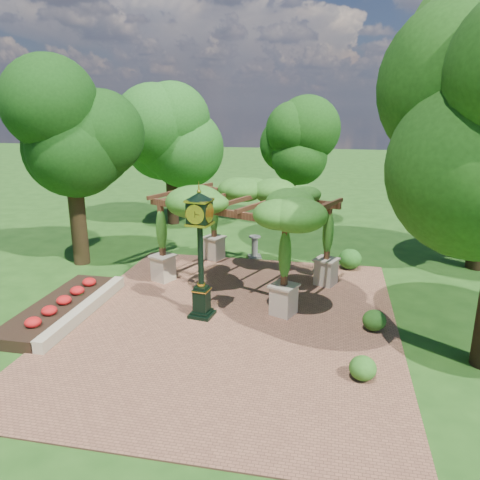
# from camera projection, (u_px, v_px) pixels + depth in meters

# --- Properties ---
(ground) EXTENTS (120.00, 120.00, 0.00)m
(ground) POSITION_uv_depth(u_px,v_px,m) (223.00, 337.00, 13.48)
(ground) COLOR #1E4714
(ground) RESTS_ON ground
(brick_plaza) EXTENTS (10.00, 12.00, 0.04)m
(brick_plaza) POSITION_uv_depth(u_px,v_px,m) (230.00, 321.00, 14.41)
(brick_plaza) COLOR brown
(brick_plaza) RESTS_ON ground
(border_wall) EXTENTS (0.35, 5.00, 0.40)m
(border_wall) POSITION_uv_depth(u_px,v_px,m) (85.00, 310.00, 14.76)
(border_wall) COLOR #C6B793
(border_wall) RESTS_ON ground
(flower_bed) EXTENTS (1.50, 5.00, 0.36)m
(flower_bed) POSITION_uv_depth(u_px,v_px,m) (59.00, 308.00, 14.94)
(flower_bed) COLOR red
(flower_bed) RESTS_ON ground
(pedestal_clock) EXTENTS (0.89, 0.89, 4.03)m
(pedestal_clock) POSITION_uv_depth(u_px,v_px,m) (200.00, 244.00, 14.06)
(pedestal_clock) COLOR black
(pedestal_clock) RESTS_ON brick_plaza
(pergola) EXTENTS (7.03, 5.85, 3.80)m
(pergola) POSITION_uv_depth(u_px,v_px,m) (244.00, 201.00, 16.67)
(pergola) COLOR beige
(pergola) RESTS_ON brick_plaza
(sundial) EXTENTS (0.68, 0.68, 0.97)m
(sundial) POSITION_uv_depth(u_px,v_px,m) (255.00, 248.00, 20.33)
(sundial) COLOR gray
(sundial) RESTS_ON ground
(shrub_front) EXTENTS (0.80, 0.80, 0.59)m
(shrub_front) POSITION_uv_depth(u_px,v_px,m) (363.00, 368.00, 11.27)
(shrub_front) COLOR #2A621C
(shrub_front) RESTS_ON brick_plaza
(shrub_mid) EXTENTS (0.81, 0.81, 0.62)m
(shrub_mid) POSITION_uv_depth(u_px,v_px,m) (374.00, 320.00, 13.73)
(shrub_mid) COLOR #235217
(shrub_mid) RESTS_ON brick_plaza
(shrub_back) EXTENTS (1.12, 1.12, 0.82)m
(shrub_back) POSITION_uv_depth(u_px,v_px,m) (350.00, 259.00, 18.84)
(shrub_back) COLOR #215819
(shrub_back) RESTS_ON brick_plaza
(tree_west_near) EXTENTS (3.72, 3.72, 8.37)m
(tree_west_near) POSITION_uv_depth(u_px,v_px,m) (69.00, 124.00, 18.13)
(tree_west_near) COLOR #372816
(tree_west_near) RESTS_ON ground
(tree_west_far) EXTENTS (3.89, 3.89, 7.57)m
(tree_west_far) POSITION_uv_depth(u_px,v_px,m) (170.00, 129.00, 24.85)
(tree_west_far) COLOR black
(tree_west_far) RESTS_ON ground
(tree_north) EXTENTS (3.71, 3.71, 6.92)m
(tree_north) POSITION_uv_depth(u_px,v_px,m) (292.00, 137.00, 24.97)
(tree_north) COLOR #382216
(tree_north) RESTS_ON ground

